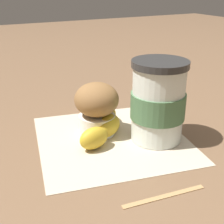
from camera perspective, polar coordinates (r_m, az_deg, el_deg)
The scene contains 6 objects.
ground_plane at distance 0.51m, azimuth 0.00°, elevation -4.97°, with size 3.00×3.00×0.00m, color brown.
paper_napkin at distance 0.51m, azimuth 0.00°, elevation -4.89°, with size 0.24×0.24×0.00m, color beige.
coffee_cup at distance 0.49m, azimuth 8.41°, elevation 1.85°, with size 0.09×0.09×0.13m.
muffin at distance 0.51m, azimuth -2.81°, elevation 0.98°, with size 0.07×0.07×0.09m.
banana at distance 0.54m, azimuth -1.94°, elevation -1.40°, with size 0.11×0.16×0.03m.
wooden_stirrer at distance 0.39m, azimuth 9.55°, elevation -14.92°, with size 0.11×0.01×0.00m, color tan.
Camera 1 is at (0.21, 0.40, 0.24)m, focal length 50.00 mm.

